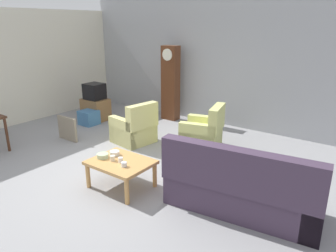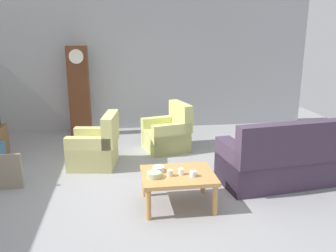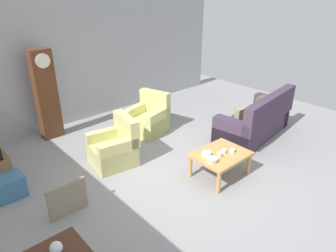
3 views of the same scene
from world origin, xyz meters
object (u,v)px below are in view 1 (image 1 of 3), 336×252
Objects in this scene: armchair_olive_near at (135,129)px; bowl_white_stacked at (115,153)px; grandfather_clock at (171,83)px; cup_blue_rimmed at (124,164)px; cup_cream_tall at (113,158)px; couch_floral at (242,189)px; tv_crt at (94,91)px; storage_box_blue at (89,117)px; tv_stand_cabinet at (96,109)px; framed_picture_leaning at (67,129)px; cup_white_porcelain at (121,160)px; coffee_table_wood at (121,165)px; bowl_shallow_green at (103,156)px; armchair_olive_far at (203,133)px.

armchair_olive_near reaches higher than bowl_white_stacked.
armchair_olive_near is 0.47× the size of grandfather_clock.
cup_cream_tall is at bearing 170.26° from cup_blue_rimmed.
tv_crt is at bearing 160.15° from couch_floral.
cup_cream_tall is (2.90, -1.95, 0.31)m from storage_box_blue.
grandfather_clock is 2.16m from tv_stand_cabinet.
tv_crt is at bearing 0.00° from tv_stand_cabinet.
couch_floral is at bearing 10.21° from bowl_white_stacked.
tv_stand_cabinet is (-2.04, 0.69, -0.02)m from armchair_olive_near.
framed_picture_leaning is at bearing 159.23° from cup_cream_tall.
framed_picture_leaning is 2.69m from cup_white_porcelain.
storage_box_blue is at bearing 147.26° from bowl_white_stacked.
coffee_table_wood is 1.41× the size of tv_stand_cabinet.
couch_floral is 11.48× the size of bowl_shallow_green.
cup_white_porcelain reaches higher than bowl_shallow_green.
armchair_olive_near is 11.22× the size of cup_white_porcelain.
bowl_white_stacked is (2.96, -2.19, -0.30)m from tv_crt.
armchair_olive_near is 5.73× the size of bowl_white_stacked.
cup_cream_tall is (1.05, -1.68, 0.19)m from armchair_olive_near.
tv_stand_cabinet is 3.69m from bowl_white_stacked.
armchair_olive_far is at bearing 28.23° from framed_picture_leaning.
armchair_olive_far is at bearing 85.38° from coffee_table_wood.
storage_box_blue is at bearing 147.70° from cup_white_porcelain.
storage_box_blue is (-3.01, 1.89, -0.20)m from coffee_table_wood.
grandfather_clock is at bearing 115.87° from cup_blue_rimmed.
cup_cream_tall is at bearing -164.30° from couch_floral.
armchair_olive_near is 2.12× the size of storage_box_blue.
tv_stand_cabinet is 0.47m from storage_box_blue.
tv_crt is at bearing 142.56° from cup_cream_tall.
bowl_white_stacked is at bearing 155.53° from coffee_table_wood.
armchair_olive_far is at bearing 78.75° from bowl_white_stacked.
bowl_shallow_green is (-0.08, -0.19, 0.00)m from bowl_white_stacked.
cup_white_porcelain is at bearing -46.19° from coffee_table_wood.
bowl_white_stacked reaches higher than coffee_table_wood.
couch_floral reaches higher than framed_picture_leaning.
armchair_olive_near is 10.55× the size of cup_blue_rimmed.
framed_picture_leaning reaches higher than cup_white_porcelain.
grandfather_clock reaches higher than coffee_table_wood.
grandfather_clock reaches higher than tv_stand_cabinet.
grandfather_clock is at bearing 112.27° from cup_cream_tall.
cup_white_porcelain is 0.94× the size of cup_blue_rimmed.
armchair_olive_near is at bearing 159.31° from couch_floral.
bowl_shallow_green is (-0.51, 0.03, -0.00)m from cup_blue_rimmed.
armchair_olive_near is 2.00m from coffee_table_wood.
cup_blue_rimmed is (1.35, -1.73, 0.18)m from armchair_olive_near.
coffee_table_wood is 3.95m from tv_stand_cabinet.
storage_box_blue is at bearing -130.38° from grandfather_clock.
framed_picture_leaning is 6.88× the size of cup_blue_rimmed.
couch_floral is at bearing -20.69° from armchair_olive_near.
armchair_olive_near is 1.99m from cup_cream_tall.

